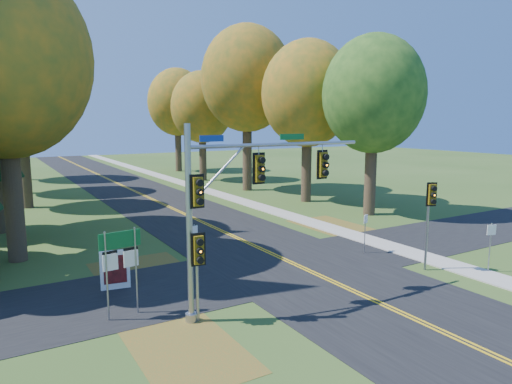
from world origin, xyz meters
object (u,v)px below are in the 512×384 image
route_sign_cluster (121,256)px  info_kiosk (115,270)px  traffic_mast (238,193)px  east_signal_pole (431,204)px

route_sign_cluster → info_kiosk: 3.16m
traffic_mast → route_sign_cluster: (-3.69, 1.60, -2.08)m
traffic_mast → route_sign_cluster: bearing=156.4°
traffic_mast → info_kiosk: size_ratio=4.58×
info_kiosk → traffic_mast: bearing=-44.1°
east_signal_pole → info_kiosk: bearing=-177.4°
traffic_mast → info_kiosk: 6.49m
traffic_mast → route_sign_cluster: traffic_mast is taller
traffic_mast → info_kiosk: (-3.26, 4.41, -3.48)m
traffic_mast → east_signal_pole: 9.48m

